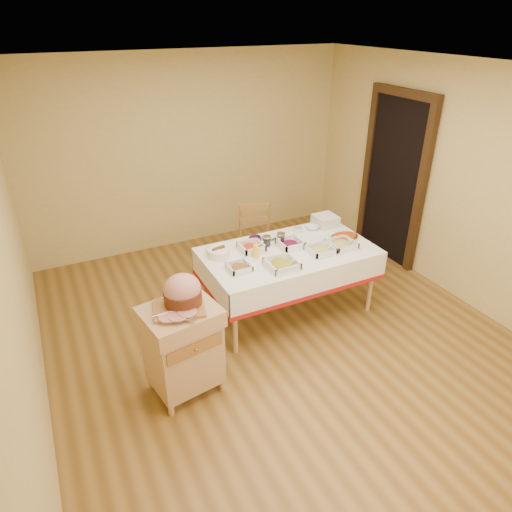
{
  "coord_description": "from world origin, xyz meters",
  "views": [
    {
      "loc": [
        -1.92,
        -3.39,
        3.0
      ],
      "look_at": [
        -0.14,
        0.2,
        0.84
      ],
      "focal_mm": 32.0,
      "sensor_mm": 36.0,
      "label": 1
    }
  ],
  "objects_px": {
    "preserve_jar_left": "(267,241)",
    "mustard_bottle": "(256,251)",
    "preserve_jar_right": "(281,239)",
    "dining_chair": "(255,241)",
    "ham_on_board": "(182,293)",
    "bread_basket": "(219,253)",
    "brass_platter": "(344,237)",
    "dining_table": "(288,264)",
    "butcher_cart": "(183,345)",
    "plate_stack": "(325,221)"
  },
  "relations": [
    {
      "from": "preserve_jar_left",
      "to": "preserve_jar_right",
      "type": "bearing_deg",
      "value": -3.17
    },
    {
      "from": "ham_on_board",
      "to": "brass_platter",
      "type": "relative_size",
      "value": 1.32
    },
    {
      "from": "preserve_jar_left",
      "to": "mustard_bottle",
      "type": "relative_size",
      "value": 0.63
    },
    {
      "from": "ham_on_board",
      "to": "bread_basket",
      "type": "bearing_deg",
      "value": 51.84
    },
    {
      "from": "dining_chair",
      "to": "brass_platter",
      "type": "distance_m",
      "value": 1.17
    },
    {
      "from": "preserve_jar_right",
      "to": "plate_stack",
      "type": "distance_m",
      "value": 0.72
    },
    {
      "from": "preserve_jar_left",
      "to": "mustard_bottle",
      "type": "height_order",
      "value": "mustard_bottle"
    },
    {
      "from": "plate_stack",
      "to": "dining_chair",
      "type": "bearing_deg",
      "value": 142.4
    },
    {
      "from": "dining_chair",
      "to": "preserve_jar_left",
      "type": "distance_m",
      "value": 0.79
    },
    {
      "from": "ham_on_board",
      "to": "preserve_jar_right",
      "type": "distance_m",
      "value": 1.62
    },
    {
      "from": "preserve_jar_right",
      "to": "mustard_bottle",
      "type": "bearing_deg",
      "value": -154.94
    },
    {
      "from": "butcher_cart",
      "to": "mustard_bottle",
      "type": "xyz_separation_m",
      "value": [
        1.04,
        0.68,
        0.36
      ]
    },
    {
      "from": "butcher_cart",
      "to": "brass_platter",
      "type": "distance_m",
      "value": 2.23
    },
    {
      "from": "plate_stack",
      "to": "butcher_cart",
      "type": "bearing_deg",
      "value": -154.03
    },
    {
      "from": "bread_basket",
      "to": "butcher_cart",
      "type": "bearing_deg",
      "value": -128.85
    },
    {
      "from": "brass_platter",
      "to": "butcher_cart",
      "type": "bearing_deg",
      "value": -163.22
    },
    {
      "from": "preserve_jar_left",
      "to": "butcher_cart",
      "type": "bearing_deg",
      "value": -145.31
    },
    {
      "from": "ham_on_board",
      "to": "plate_stack",
      "type": "relative_size",
      "value": 1.73
    },
    {
      "from": "dining_table",
      "to": "preserve_jar_left",
      "type": "bearing_deg",
      "value": 128.11
    },
    {
      "from": "preserve_jar_right",
      "to": "butcher_cart",
      "type": "bearing_deg",
      "value": -148.88
    },
    {
      "from": "ham_on_board",
      "to": "dining_chair",
      "type": "bearing_deg",
      "value": 47.1
    },
    {
      "from": "dining_chair",
      "to": "mustard_bottle",
      "type": "bearing_deg",
      "value": -115.65
    },
    {
      "from": "butcher_cart",
      "to": "bread_basket",
      "type": "xyz_separation_m",
      "value": [
        0.7,
        0.87,
        0.32
      ]
    },
    {
      "from": "dining_table",
      "to": "bread_basket",
      "type": "height_order",
      "value": "bread_basket"
    },
    {
      "from": "plate_stack",
      "to": "brass_platter",
      "type": "xyz_separation_m",
      "value": [
        -0.01,
        -0.4,
        -0.04
      ]
    },
    {
      "from": "ham_on_board",
      "to": "bread_basket",
      "type": "relative_size",
      "value": 1.86
    },
    {
      "from": "bread_basket",
      "to": "brass_platter",
      "type": "bearing_deg",
      "value": -9.35
    },
    {
      "from": "bread_basket",
      "to": "brass_platter",
      "type": "relative_size",
      "value": 0.71
    },
    {
      "from": "dining_table",
      "to": "preserve_jar_left",
      "type": "height_order",
      "value": "preserve_jar_left"
    },
    {
      "from": "preserve_jar_right",
      "to": "mustard_bottle",
      "type": "height_order",
      "value": "mustard_bottle"
    },
    {
      "from": "bread_basket",
      "to": "dining_chair",
      "type": "bearing_deg",
      "value": 42.15
    },
    {
      "from": "preserve_jar_right",
      "to": "bread_basket",
      "type": "distance_m",
      "value": 0.73
    },
    {
      "from": "mustard_bottle",
      "to": "plate_stack",
      "type": "distance_m",
      "value": 1.15
    },
    {
      "from": "dining_table",
      "to": "ham_on_board",
      "type": "relative_size",
      "value": 4.16
    },
    {
      "from": "dining_chair",
      "to": "mustard_bottle",
      "type": "distance_m",
      "value": 1.04
    },
    {
      "from": "ham_on_board",
      "to": "bread_basket",
      "type": "distance_m",
      "value": 1.08
    },
    {
      "from": "dining_chair",
      "to": "brass_platter",
      "type": "relative_size",
      "value": 2.74
    },
    {
      "from": "dining_chair",
      "to": "ham_on_board",
      "type": "relative_size",
      "value": 2.09
    },
    {
      "from": "ham_on_board",
      "to": "preserve_jar_right",
      "type": "height_order",
      "value": "ham_on_board"
    },
    {
      "from": "dining_table",
      "to": "butcher_cart",
      "type": "bearing_deg",
      "value": -154.67
    },
    {
      "from": "butcher_cart",
      "to": "dining_chair",
      "type": "distance_m",
      "value": 2.13
    },
    {
      "from": "preserve_jar_left",
      "to": "dining_table",
      "type": "bearing_deg",
      "value": -51.89
    },
    {
      "from": "preserve_jar_left",
      "to": "bread_basket",
      "type": "relative_size",
      "value": 0.48
    },
    {
      "from": "dining_table",
      "to": "mustard_bottle",
      "type": "relative_size",
      "value": 9.96
    },
    {
      "from": "butcher_cart",
      "to": "brass_platter",
      "type": "height_order",
      "value": "butcher_cart"
    },
    {
      "from": "butcher_cart",
      "to": "dining_chair",
      "type": "height_order",
      "value": "dining_chair"
    },
    {
      "from": "preserve_jar_left",
      "to": "brass_platter",
      "type": "xyz_separation_m",
      "value": [
        0.85,
        -0.23,
        -0.03
      ]
    },
    {
      "from": "preserve_jar_right",
      "to": "bread_basket",
      "type": "relative_size",
      "value": 0.5
    },
    {
      "from": "dining_table",
      "to": "butcher_cart",
      "type": "relative_size",
      "value": 2.13
    },
    {
      "from": "ham_on_board",
      "to": "bread_basket",
      "type": "height_order",
      "value": "ham_on_board"
    }
  ]
}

